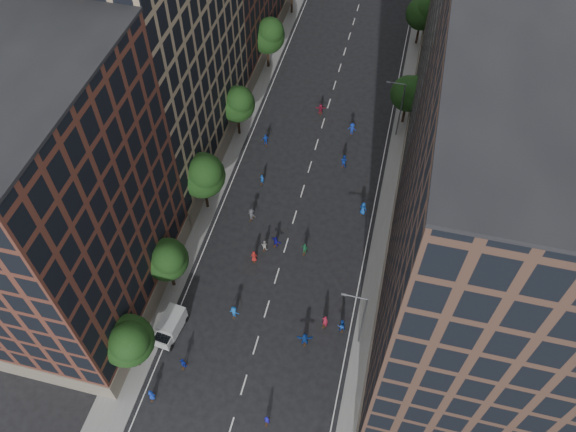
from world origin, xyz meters
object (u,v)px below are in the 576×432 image
at_px(cargo_van, 170,326).
at_px(skater_1, 267,420).
at_px(streetlamp_far, 400,107).
at_px(streetlamp_near, 361,318).
at_px(skater_2, 341,325).
at_px(skater_0, 151,395).

xyz_separation_m(cargo_van, skater_1, (12.60, -7.01, -0.48)).
bearing_deg(skater_1, streetlamp_far, -95.07).
relative_size(streetlamp_near, streetlamp_far, 1.00).
distance_m(streetlamp_far, cargo_van, 41.74).
height_order(cargo_van, skater_1, cargo_van).
xyz_separation_m(cargo_van, skater_2, (17.79, 4.61, -0.31)).
xyz_separation_m(streetlamp_far, skater_0, (-18.87, -44.00, -4.38)).
bearing_deg(skater_0, streetlamp_far, -119.10).
bearing_deg(streetlamp_far, skater_0, -113.21).
height_order(streetlamp_far, skater_1, streetlamp_far).
distance_m(cargo_van, skater_2, 18.38).
bearing_deg(skater_2, streetlamp_near, 127.12).
distance_m(cargo_van, skater_1, 14.43).
bearing_deg(cargo_van, streetlamp_far, 68.50).
relative_size(cargo_van, skater_1, 3.07).
bearing_deg(skater_0, skater_1, 175.92).
distance_m(cargo_van, skater_0, 7.44).
xyz_separation_m(streetlamp_far, skater_2, (-1.87, -32.01, -4.24)).
bearing_deg(streetlamp_near, skater_1, -123.57).
relative_size(streetlamp_far, skater_0, 5.76).
xyz_separation_m(streetlamp_near, cargo_van, (-19.66, -3.61, -3.94)).
height_order(skater_1, skater_2, skater_2).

